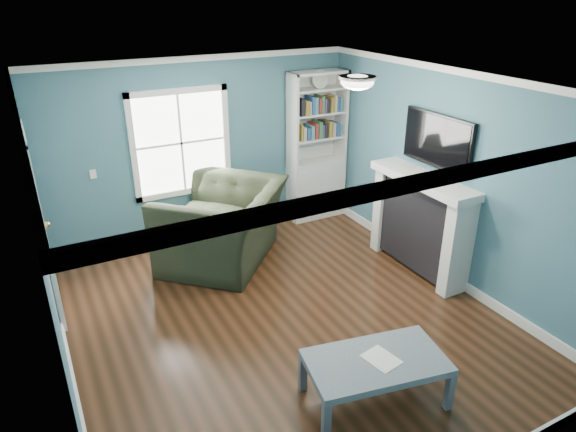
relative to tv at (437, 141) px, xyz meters
name	(u,v)px	position (x,y,z in m)	size (l,w,h in m)	color
floor	(284,319)	(-2.20, -0.20, -1.72)	(5.00, 5.00, 0.00)	black
room_walls	(284,188)	(-2.20, -0.20, -0.14)	(5.00, 5.00, 5.00)	#3C6679
trim	(284,219)	(-2.20, -0.20, -0.49)	(4.50, 5.00, 2.60)	white
window	(181,143)	(-2.50, 2.29, -0.27)	(1.40, 0.06, 1.50)	white
bookshelf	(316,161)	(-0.43, 2.10, -0.80)	(0.90, 0.35, 2.31)	silver
fireplace	(420,224)	(-0.12, 0.00, -1.09)	(0.44, 1.58, 1.30)	black
tv	(437,141)	(0.00, 0.00, 0.00)	(0.06, 1.10, 0.65)	black
door	(41,226)	(-4.42, 1.20, -0.65)	(0.12, 0.98, 2.17)	silver
ceiling_fixture	(357,81)	(-1.30, -0.10, 0.82)	(0.38, 0.38, 0.15)	white
light_switch	(93,174)	(-3.70, 2.28, -0.52)	(0.08, 0.01, 0.12)	white
recliner	(222,213)	(-2.29, 1.40, -1.03)	(1.60, 1.04, 1.40)	black
coffee_table	(376,365)	(-2.05, -1.66, -1.34)	(1.33, 0.89, 0.44)	#525862
paper_sheet	(381,359)	(-2.01, -1.68, -1.28)	(0.24, 0.31, 0.00)	white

